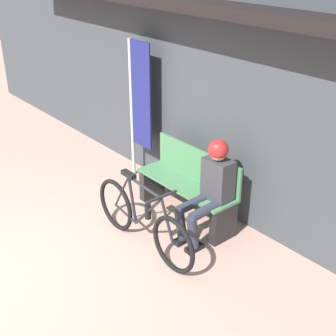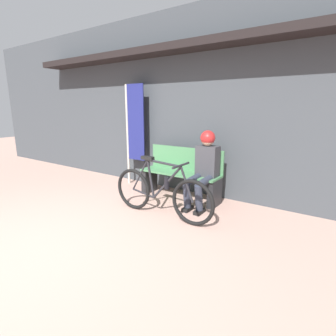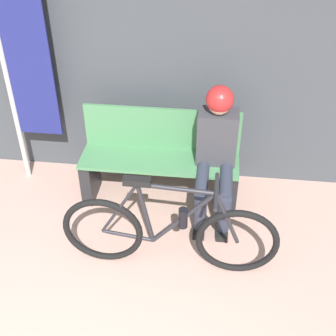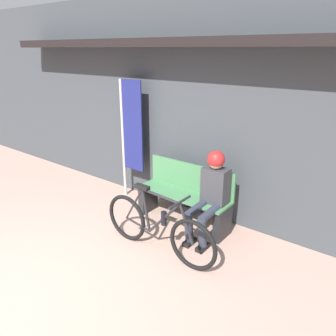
{
  "view_description": "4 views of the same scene",
  "coord_description": "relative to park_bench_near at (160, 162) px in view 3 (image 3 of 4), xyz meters",
  "views": [
    {
      "loc": [
        4.15,
        -0.97,
        3.15
      ],
      "look_at": [
        0.77,
        1.88,
        0.97
      ],
      "focal_mm": 50.0,
      "sensor_mm": 36.0,
      "label": 1
    },
    {
      "loc": [
        2.73,
        -1.26,
        1.55
      ],
      "look_at": [
        0.51,
        2.0,
        0.63
      ],
      "focal_mm": 28.0,
      "sensor_mm": 36.0,
      "label": 2
    },
    {
      "loc": [
        0.93,
        -0.93,
        2.9
      ],
      "look_at": [
        0.57,
        2.14,
        0.58
      ],
      "focal_mm": 50.0,
      "sensor_mm": 36.0,
      "label": 3
    },
    {
      "loc": [
        2.88,
        -1.09,
        2.42
      ],
      "look_at": [
        0.4,
        2.15,
        0.92
      ],
      "focal_mm": 35.0,
      "sensor_mm": 36.0,
      "label": 4
    }
  ],
  "objects": [
    {
      "name": "bicycle",
      "position": [
        0.18,
        -0.85,
        -0.05
      ],
      "size": [
        1.68,
        0.4,
        0.86
      ],
      "color": "black",
      "rests_on": "ground_plane"
    },
    {
      "name": "storefront_wall",
      "position": [
        -0.46,
        0.44,
        1.26
      ],
      "size": [
        12.0,
        0.56,
        3.2
      ],
      "color": "#3D4247",
      "rests_on": "ground_plane"
    },
    {
      "name": "person_seated",
      "position": [
        0.49,
        -0.12,
        0.29
      ],
      "size": [
        0.34,
        0.66,
        1.2
      ],
      "color": "#2D3342",
      "rests_on": "ground_plane"
    },
    {
      "name": "park_bench_near",
      "position": [
        0.0,
        0.0,
        0.0
      ],
      "size": [
        1.41,
        0.42,
        0.87
      ],
      "color": "#477F51",
      "rests_on": "ground_plane"
    },
    {
      "name": "banner_pole",
      "position": [
        -1.21,
        0.17,
        0.77
      ],
      "size": [
        0.45,
        0.05,
        1.98
      ],
      "color": "#B7B2A8",
      "rests_on": "ground_plane"
    }
  ]
}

